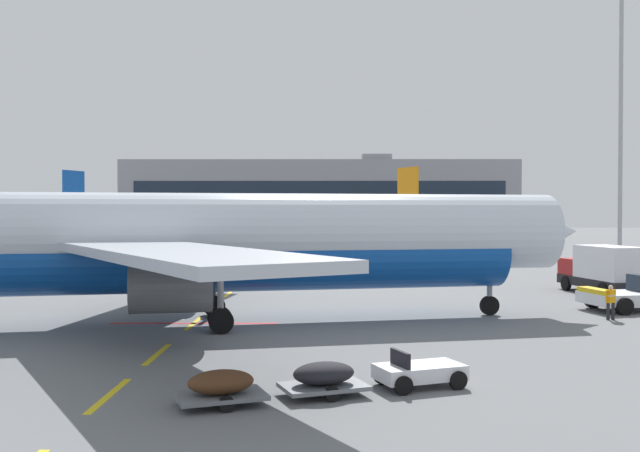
# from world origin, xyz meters

# --- Properties ---
(ground) EXTENTS (400.00, 400.00, 0.00)m
(ground) POSITION_xyz_m (40.00, 40.00, 0.00)
(ground) COLOR slate
(apron_paint_markings) EXTENTS (8.00, 96.94, 0.01)m
(apron_paint_markings) POSITION_xyz_m (18.00, 37.91, 0.00)
(apron_paint_markings) COLOR yellow
(apron_paint_markings) RESTS_ON ground
(airliner_foreground) EXTENTS (34.62, 33.88, 12.20)m
(airliner_foreground) POSITION_xyz_m (20.51, 22.25, 3.95)
(airliner_foreground) COLOR silver
(airliner_foreground) RESTS_ON ground
(airliner_mid_left) EXTENTS (28.07, 29.21, 10.50)m
(airliner_mid_left) POSITION_xyz_m (-10.88, 66.04, 3.40)
(airliner_mid_left) COLOR white
(airliner_mid_left) RESTS_ON ground
(airliner_far_right) EXTENTS (27.09, 28.70, 10.63)m
(airliner_far_right) POSITION_xyz_m (28.45, 82.79, 3.44)
(airliner_far_right) COLOR silver
(airliner_far_right) RESTS_ON ground
(fuel_service_truck) EXTENTS (7.30, 3.54, 3.14)m
(fuel_service_truck) POSITION_xyz_m (1.39, 41.51, 1.65)
(fuel_service_truck) COLOR black
(fuel_service_truck) RESTS_ON ground
(ground_power_truck) EXTENTS (3.63, 7.32, 3.14)m
(ground_power_truck) POSITION_xyz_m (42.27, 34.39, 1.65)
(ground_power_truck) COLOR black
(ground_power_truck) RESTS_ON ground
(baggage_train) EXTENTS (8.55, 4.46, 1.14)m
(baggage_train) POSITION_xyz_m (24.23, 8.57, 0.52)
(baggage_train) COLOR silver
(baggage_train) RESTS_ON ground
(ground_crew_worker) EXTENTS (0.61, 0.49, 1.72)m
(ground_crew_worker) POSITION_xyz_m (38.28, 23.20, 0.98)
(ground_crew_worker) COLOR #232328
(ground_crew_worker) RESTS_ON ground
(apron_light_mast_far) EXTENTS (1.80, 1.80, 28.17)m
(apron_light_mast_far) POSITION_xyz_m (50.20, 50.98, 17.26)
(apron_light_mast_far) COLOR slate
(apron_light_mast_far) RESTS_ON ground
(terminal_satellite) EXTENTS (78.80, 18.31, 17.30)m
(terminal_satellite) POSITION_xyz_m (23.35, 136.58, 7.87)
(terminal_satellite) COLOR gray
(terminal_satellite) RESTS_ON ground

